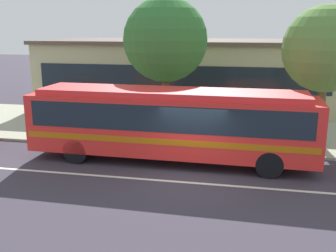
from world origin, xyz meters
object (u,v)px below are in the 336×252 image
object	(u,v)px
pedestrian_walking_along_curb	(99,113)
bus_stop_sign	(281,117)
street_tree_near_stop	(165,40)
pedestrian_waiting_near_sign	(253,122)
transit_bus	(171,120)
street_tree_mid_block	(326,49)

from	to	relation	value
pedestrian_walking_along_curb	bus_stop_sign	bearing A→B (deg)	-9.65
street_tree_near_stop	pedestrian_waiting_near_sign	bearing A→B (deg)	-21.59
transit_bus	pedestrian_waiting_near_sign	bearing A→B (deg)	42.29
street_tree_near_stop	transit_bus	bearing A→B (deg)	-75.50
transit_bus	pedestrian_walking_along_curb	distance (m)	5.72
pedestrian_waiting_near_sign	bus_stop_sign	bearing A→B (deg)	-40.11
transit_bus	pedestrian_waiting_near_sign	distance (m)	4.48
street_tree_near_stop	bus_stop_sign	bearing A→B (deg)	-25.92
pedestrian_waiting_near_sign	pedestrian_walking_along_curb	world-z (taller)	pedestrian_waiting_near_sign
street_tree_near_stop	street_tree_mid_block	distance (m)	7.60
pedestrian_walking_along_curb	street_tree_mid_block	xyz separation A→B (m)	(10.69, -0.14, 3.34)
transit_bus	street_tree_near_stop	xyz separation A→B (m)	(-1.23, 4.77, 3.01)
pedestrian_waiting_near_sign	street_tree_mid_block	world-z (taller)	street_tree_mid_block
pedestrian_walking_along_curb	bus_stop_sign	size ratio (longest dim) A/B	0.71
bus_stop_sign	street_tree_mid_block	world-z (taller)	street_tree_mid_block
pedestrian_walking_along_curb	bus_stop_sign	xyz separation A→B (m)	(8.88, -1.51, 0.53)
transit_bus	street_tree_near_stop	size ratio (longest dim) A/B	1.71
transit_bus	street_tree_mid_block	bearing A→B (deg)	28.53
bus_stop_sign	street_tree_mid_block	size ratio (longest dim) A/B	0.37
pedestrian_walking_along_curb	street_tree_mid_block	bearing A→B (deg)	-0.76
pedestrian_walking_along_curb	street_tree_near_stop	world-z (taller)	street_tree_near_stop
pedestrian_waiting_near_sign	pedestrian_walking_along_curb	size ratio (longest dim) A/B	1.04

